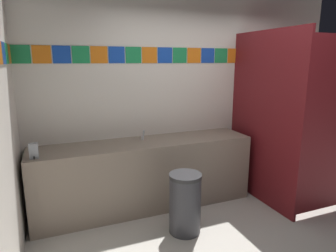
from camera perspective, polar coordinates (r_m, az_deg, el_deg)
The scene contains 8 objects.
ground_plane at distance 3.39m, azimuth 16.87°, elevation -21.14°, with size 9.81×9.81×0.00m, color #B2ADA3.
wall_back at distance 4.17m, azimuth 4.68°, elevation 6.73°, with size 4.46×0.09×2.85m.
vanity_counter at distance 3.81m, azimuth -4.38°, elevation -9.28°, with size 2.75×0.60×0.86m.
faucet_center at distance 3.74m, azimuth -4.91°, elevation -1.96°, with size 0.04×0.10×0.14m.
soap_dispenser at distance 3.33m, azimuth -24.66°, elevation -4.44°, with size 0.09×0.09×0.16m.
stall_divider at distance 3.93m, azimuth 22.23°, elevation 0.80°, with size 0.92×1.34×2.23m.
toilet at distance 4.72m, azimuth 21.19°, elevation -7.45°, with size 0.39×0.49×0.74m.
trash_bin at distance 3.30m, azimuth 3.34°, elevation -14.75°, with size 0.35×0.35×0.67m.
Camera 1 is at (-1.85, -2.15, 1.85)m, focal length 31.34 mm.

